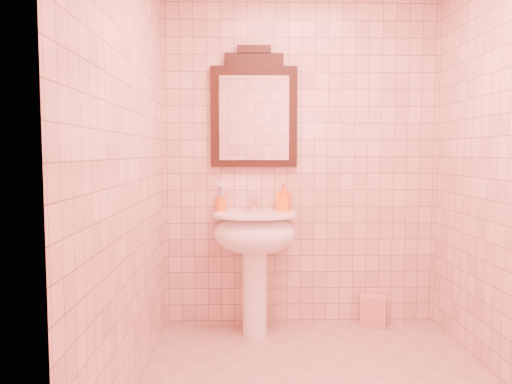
{
  "coord_description": "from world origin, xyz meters",
  "views": [
    {
      "loc": [
        -0.43,
        -2.54,
        1.28
      ],
      "look_at": [
        -0.35,
        0.55,
        1.04
      ],
      "focal_mm": 35.0,
      "sensor_mm": 36.0,
      "label": 1
    }
  ],
  "objects_px": {
    "pedestal_sink": "(255,242)",
    "soap_dispenser": "(284,197)",
    "toothbrush_cup": "(221,204)",
    "towel": "(373,311)",
    "mirror": "(254,111)"
  },
  "relations": [
    {
      "from": "mirror",
      "to": "soap_dispenser",
      "type": "height_order",
      "value": "mirror"
    },
    {
      "from": "towel",
      "to": "toothbrush_cup",
      "type": "bearing_deg",
      "value": -179.6
    },
    {
      "from": "toothbrush_cup",
      "to": "soap_dispenser",
      "type": "height_order",
      "value": "soap_dispenser"
    },
    {
      "from": "pedestal_sink",
      "to": "mirror",
      "type": "distance_m",
      "value": 0.94
    },
    {
      "from": "toothbrush_cup",
      "to": "towel",
      "type": "bearing_deg",
      "value": 0.4
    },
    {
      "from": "mirror",
      "to": "toothbrush_cup",
      "type": "relative_size",
      "value": 4.86
    },
    {
      "from": "mirror",
      "to": "towel",
      "type": "distance_m",
      "value": 1.71
    },
    {
      "from": "pedestal_sink",
      "to": "soap_dispenser",
      "type": "relative_size",
      "value": 4.49
    },
    {
      "from": "pedestal_sink",
      "to": "towel",
      "type": "distance_m",
      "value": 1.05
    },
    {
      "from": "pedestal_sink",
      "to": "toothbrush_cup",
      "type": "xyz_separation_m",
      "value": [
        -0.24,
        0.16,
        0.25
      ]
    },
    {
      "from": "pedestal_sink",
      "to": "towel",
      "type": "relative_size",
      "value": 3.84
    },
    {
      "from": "towel",
      "to": "soap_dispenser",
      "type": "bearing_deg",
      "value": -178.31
    },
    {
      "from": "mirror",
      "to": "towel",
      "type": "xyz_separation_m",
      "value": [
        0.88,
        -0.03,
        -1.46
      ]
    },
    {
      "from": "soap_dispenser",
      "to": "towel",
      "type": "xyz_separation_m",
      "value": [
        0.67,
        0.02,
        -0.85
      ]
    },
    {
      "from": "pedestal_sink",
      "to": "mirror",
      "type": "relative_size",
      "value": 1.0
    }
  ]
}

